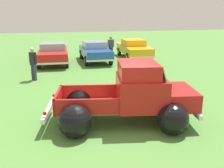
# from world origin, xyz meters

# --- Properties ---
(ground_plane) EXTENTS (80.00, 80.00, 0.00)m
(ground_plane) POSITION_xyz_m (0.00, 0.00, 0.00)
(ground_plane) COLOR #548C3D
(vintage_pickup_truck) EXTENTS (4.88, 3.39, 1.96)m
(vintage_pickup_truck) POSITION_xyz_m (0.38, -0.07, 0.76)
(vintage_pickup_truck) COLOR black
(vintage_pickup_truck) RESTS_ON ground
(show_car_0) EXTENTS (2.15, 4.46, 1.43)m
(show_car_0) POSITION_xyz_m (-1.86, 10.19, 0.78)
(show_car_0) COLOR black
(show_car_0) RESTS_ON ground
(show_car_1) EXTENTS (1.89, 4.35, 1.43)m
(show_car_1) POSITION_xyz_m (1.04, 10.43, 0.78)
(show_car_1) COLOR black
(show_car_1) RESTS_ON ground
(show_car_2) EXTENTS (2.06, 4.61, 1.43)m
(show_car_2) POSITION_xyz_m (4.17, 11.05, 0.78)
(show_car_2) COLOR black
(show_car_2) RESTS_ON ground
(spectator_1) EXTENTS (0.48, 0.48, 1.70)m
(spectator_1) POSITION_xyz_m (-2.95, 6.00, 0.97)
(spectator_1) COLOR navy
(spectator_1) RESTS_ON ground
(spectator_2) EXTENTS (0.54, 0.40, 1.71)m
(spectator_2) POSITION_xyz_m (2.41, 11.23, 0.98)
(spectator_2) COLOR black
(spectator_2) RESTS_ON ground
(lane_cone_0) EXTENTS (0.36, 0.36, 0.63)m
(lane_cone_0) POSITION_xyz_m (1.29, 2.54, 0.31)
(lane_cone_0) COLOR black
(lane_cone_0) RESTS_ON ground
(lane_cone_1) EXTENTS (0.36, 0.36, 0.63)m
(lane_cone_1) POSITION_xyz_m (2.70, 0.81, 0.31)
(lane_cone_1) COLOR black
(lane_cone_1) RESTS_ON ground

